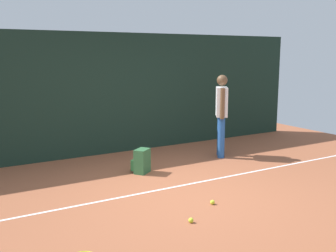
% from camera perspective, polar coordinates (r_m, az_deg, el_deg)
% --- Properties ---
extents(ground_plane, '(12.00, 12.00, 0.00)m').
position_cam_1_polar(ground_plane, '(6.26, 1.88, -9.61)').
color(ground_plane, '#9E5638').
extents(back_fence, '(10.00, 0.10, 2.57)m').
position_cam_1_polar(back_fence, '(8.62, -8.83, 4.49)').
color(back_fence, '#192D23').
rests_on(back_fence, ground).
extents(court_line, '(9.00, 0.05, 0.00)m').
position_cam_1_polar(court_line, '(6.53, 0.30, -8.74)').
color(court_line, white).
rests_on(court_line, ground).
extents(tennis_player, '(0.41, 0.46, 1.70)m').
position_cam_1_polar(tennis_player, '(8.36, 7.59, 2.17)').
color(tennis_player, '#2659A5').
rests_on(tennis_player, ground).
extents(backpack, '(0.37, 0.38, 0.44)m').
position_cam_1_polar(backpack, '(7.28, -3.79, -5.04)').
color(backpack, '#2D6038').
rests_on(backpack, ground).
extents(tennis_ball_near_player, '(0.07, 0.07, 0.07)m').
position_cam_1_polar(tennis_ball_near_player, '(5.88, 6.32, -10.68)').
color(tennis_ball_near_player, '#CCE033').
rests_on(tennis_ball_near_player, ground).
extents(tennis_ball_by_fence, '(0.07, 0.07, 0.07)m').
position_cam_1_polar(tennis_ball_by_fence, '(7.85, -3.44, -5.24)').
color(tennis_ball_by_fence, '#CCE033').
rests_on(tennis_ball_by_fence, ground).
extents(tennis_ball_mid_court, '(0.07, 0.07, 0.07)m').
position_cam_1_polar(tennis_ball_mid_court, '(5.26, 3.27, -13.20)').
color(tennis_ball_mid_court, '#CCE033').
rests_on(tennis_ball_mid_court, ground).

